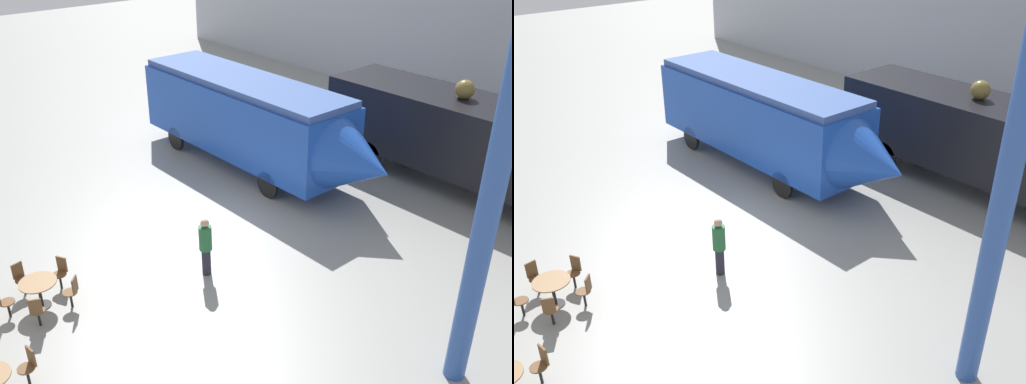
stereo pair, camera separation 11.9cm
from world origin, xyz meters
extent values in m
plane|color=gray|center=(0.00, 0.00, 0.00)|extent=(80.00, 80.00, 0.00)
cube|color=#B2B7C1|center=(0.00, 15.75, 4.50)|extent=(44.00, 0.15, 9.00)
cube|color=black|center=(3.38, 8.67, 1.89)|extent=(10.50, 2.69, 2.38)
sphere|color=brown|center=(2.85, 8.67, 3.38)|extent=(0.64, 0.64, 0.64)
cylinder|color=black|center=(0.23, 7.39, 0.53)|extent=(1.07, 0.12, 1.07)
cylinder|color=black|center=(0.23, 9.96, 0.53)|extent=(1.07, 0.12, 1.07)
cube|color=blue|center=(-3.25, 4.32, 1.82)|extent=(9.06, 2.58, 2.43)
cone|color=blue|center=(2.28, 4.32, 1.82)|extent=(2.00, 2.31, 2.31)
cube|color=#3A579D|center=(-3.25, 4.32, 3.15)|extent=(8.88, 2.37, 0.24)
cylinder|color=black|center=(-0.53, 3.09, 0.46)|extent=(0.92, 0.12, 0.92)
cylinder|color=black|center=(-0.53, 5.55, 0.46)|extent=(0.92, 0.12, 0.92)
cylinder|color=black|center=(-5.97, 3.09, 0.46)|extent=(0.92, 0.12, 0.92)
cylinder|color=black|center=(-5.97, 5.55, 0.46)|extent=(0.92, 0.12, 0.92)
cylinder|color=black|center=(0.08, -4.96, 0.01)|extent=(0.44, 0.44, 0.02)
cylinder|color=black|center=(0.08, -4.96, 0.36)|extent=(0.08, 0.08, 0.67)
cylinder|color=#9E754C|center=(0.08, -4.96, 0.71)|extent=(0.90, 0.90, 0.03)
cylinder|color=black|center=(-0.28, -4.30, 0.21)|extent=(0.06, 0.06, 0.42)
cylinder|color=brown|center=(-0.28, -4.30, 0.43)|extent=(0.36, 0.36, 0.03)
cube|color=brown|center=(-0.35, -4.16, 0.66)|extent=(0.27, 0.17, 0.42)
cylinder|color=black|center=(-0.66, -5.09, 0.21)|extent=(0.06, 0.06, 0.42)
cylinder|color=brown|center=(-0.66, -5.09, 0.43)|extent=(0.36, 0.36, 0.03)
cube|color=brown|center=(-0.81, -5.12, 0.66)|extent=(0.09, 0.29, 0.42)
cylinder|color=black|center=(-0.02, -5.70, 0.21)|extent=(0.06, 0.06, 0.42)
cylinder|color=brown|center=(-0.02, -5.70, 0.43)|extent=(0.36, 0.36, 0.03)
cylinder|color=black|center=(0.76, -5.29, 0.21)|extent=(0.06, 0.06, 0.42)
cylinder|color=brown|center=(0.76, -5.29, 0.43)|extent=(0.36, 0.36, 0.03)
cube|color=brown|center=(0.90, -5.35, 0.66)|extent=(0.16, 0.28, 0.42)
cylinder|color=black|center=(0.60, -4.42, 0.21)|extent=(0.06, 0.06, 0.42)
cylinder|color=brown|center=(0.60, -4.42, 0.43)|extent=(0.36, 0.36, 0.03)
cube|color=brown|center=(0.71, -4.31, 0.66)|extent=(0.24, 0.23, 0.42)
cylinder|color=black|center=(2.39, -6.19, 0.21)|extent=(0.06, 0.06, 0.42)
cylinder|color=brown|center=(2.39, -6.19, 0.43)|extent=(0.36, 0.36, 0.03)
cube|color=brown|center=(2.37, -6.04, 0.66)|extent=(0.29, 0.08, 0.42)
cylinder|color=#262633|center=(1.65, -1.08, 0.39)|extent=(0.24, 0.24, 0.77)
cylinder|color=#266638|center=(1.65, -1.08, 1.11)|extent=(0.34, 0.34, 0.68)
sphere|color=tan|center=(1.65, -1.08, 1.57)|extent=(0.22, 0.22, 0.22)
cylinder|color=#2D519E|center=(8.00, 0.68, 4.00)|extent=(0.44, 0.44, 8.00)
camera|label=1|loc=(11.98, -8.33, 8.96)|focal=40.00mm
camera|label=2|loc=(12.06, -8.24, 8.96)|focal=40.00mm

